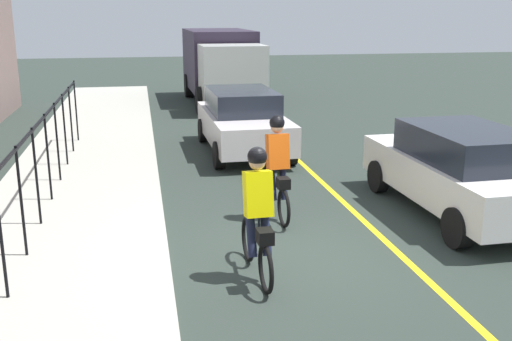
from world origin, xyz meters
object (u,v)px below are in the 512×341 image
at_px(parked_sedan_rear, 243,120).
at_px(cyclist_lead, 277,168).
at_px(cyclist_follow, 258,215).
at_px(box_truck_background, 221,63).
at_px(patrol_sedan, 461,169).

bearing_deg(parked_sedan_rear, cyclist_lead, -4.03).
xyz_separation_m(cyclist_follow, parked_sedan_rear, (7.44, -1.07, -0.09)).
bearing_deg(box_truck_background, parked_sedan_rear, -5.01).
relative_size(cyclist_follow, box_truck_background, 0.27).
height_order(cyclist_lead, box_truck_background, box_truck_background).
relative_size(cyclist_lead, parked_sedan_rear, 0.41).
height_order(cyclist_follow, patrol_sedan, cyclist_follow).
distance_m(parked_sedan_rear, box_truck_background, 8.61).
height_order(cyclist_follow, box_truck_background, box_truck_background).
bearing_deg(cyclist_lead, cyclist_follow, 158.67).
bearing_deg(patrol_sedan, parked_sedan_rear, 27.12).
distance_m(cyclist_lead, box_truck_background, 13.72).
bearing_deg(cyclist_lead, parked_sedan_rear, -5.46).
bearing_deg(cyclist_lead, box_truck_background, -6.13).
height_order(patrol_sedan, box_truck_background, box_truck_background).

